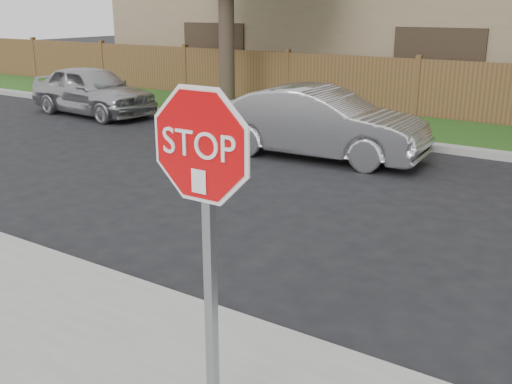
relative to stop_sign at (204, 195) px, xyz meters
The scene contains 4 objects.
ground 2.51m from the stop_sign, 59.13° to the left, with size 90.00×90.00×0.00m, color black.
stop_sign is the anchor object (origin of this frame).
sedan_far_left 13.85m from the stop_sign, 141.68° to the left, with size 1.61×4.01×1.37m, color #AAAAAF.
sedan_left 8.49m from the stop_sign, 113.02° to the left, with size 1.49×4.27×1.41m, color #9D9DA2.
Camera 1 is at (1.35, -4.23, 2.96)m, focal length 42.00 mm.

